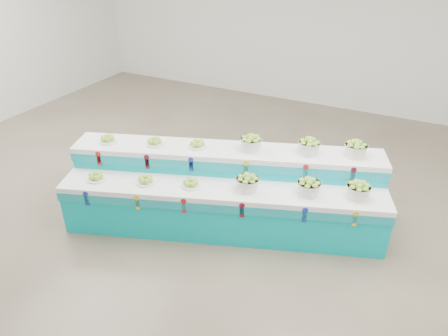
{
  "coord_description": "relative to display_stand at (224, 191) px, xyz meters",
  "views": [
    {
      "loc": [
        3.02,
        -4.31,
        3.57
      ],
      "look_at": [
        0.9,
        -0.1,
        0.87
      ],
      "focal_mm": 33.16,
      "sensor_mm": 36.0,
      "label": 1
    }
  ],
  "objects": [
    {
      "name": "basket_lower_mid",
      "position": [
        1.12,
        0.11,
        0.32
      ],
      "size": [
        0.37,
        0.37,
        0.22
      ],
      "primitive_type": null,
      "rotation": [
        0.0,
        0.0,
        0.34
      ],
      "color": "silver",
      "rests_on": "display_stand"
    },
    {
      "name": "plate_upper_right",
      "position": [
        -0.46,
        0.12,
        0.56
      ],
      "size": [
        0.31,
        0.31,
        0.1
      ],
      "primitive_type": "cylinder",
      "rotation": [
        0.0,
        0.0,
        0.34
      ],
      "color": "white",
      "rests_on": "display_stand"
    },
    {
      "name": "display_stand",
      "position": [
        0.0,
        0.0,
        0.0
      ],
      "size": [
        4.36,
        2.43,
        1.02
      ],
      "primitive_type": null,
      "rotation": [
        0.0,
        0.0,
        0.34
      ],
      "color": "#02B3BB",
      "rests_on": "ground"
    },
    {
      "name": "plate_lower_mid",
      "position": [
        -0.85,
        -0.58,
        0.26
      ],
      "size": [
        0.31,
        0.31,
        0.1
      ],
      "primitive_type": "cylinder",
      "rotation": [
        0.0,
        0.0,
        0.34
      ],
      "color": "white",
      "rests_on": "display_stand"
    },
    {
      "name": "back_wall",
      "position": [
        -0.9,
        5.1,
        1.49
      ],
      "size": [
        10.0,
        0.0,
        10.0
      ],
      "primitive_type": "plane",
      "rotation": [
        1.57,
        0.0,
        0.0
      ],
      "color": "silver",
      "rests_on": "ground"
    },
    {
      "name": "plate_lower_left",
      "position": [
        -1.49,
        -0.8,
        0.26
      ],
      "size": [
        0.31,
        0.31,
        0.1
      ],
      "primitive_type": "cylinder",
      "rotation": [
        0.0,
        0.0,
        0.34
      ],
      "color": "white",
      "rests_on": "display_stand"
    },
    {
      "name": "basket_upper_left",
      "position": [
        0.22,
        0.36,
        0.62
      ],
      "size": [
        0.37,
        0.37,
        0.22
      ],
      "primitive_type": null,
      "rotation": [
        0.0,
        0.0,
        0.34
      ],
      "color": "silver",
      "rests_on": "display_stand"
    },
    {
      "name": "basket_lower_right",
      "position": [
        1.68,
        0.31,
        0.32
      ],
      "size": [
        0.37,
        0.37,
        0.22
      ],
      "primitive_type": null,
      "rotation": [
        0.0,
        0.0,
        0.34
      ],
      "color": "silver",
      "rests_on": "display_stand"
    },
    {
      "name": "basket_lower_left",
      "position": [
        0.4,
        -0.14,
        0.32
      ],
      "size": [
        0.37,
        0.37,
        0.22
      ],
      "primitive_type": null,
      "rotation": [
        0.0,
        0.0,
        0.34
      ],
      "color": "silver",
      "rests_on": "display_stand"
    },
    {
      "name": "ground",
      "position": [
        -0.9,
        0.1,
        -0.51
      ],
      "size": [
        10.0,
        10.0,
        0.0
      ],
      "primitive_type": "plane",
      "color": "brown",
      "rests_on": "ground"
    },
    {
      "name": "plate_lower_right",
      "position": [
        -0.29,
        -0.38,
        0.26
      ],
      "size": [
        0.31,
        0.31,
        0.1
      ],
      "primitive_type": "cylinder",
      "rotation": [
        0.0,
        0.0,
        0.34
      ],
      "color": "white",
      "rests_on": "display_stand"
    },
    {
      "name": "plate_upper_left",
      "position": [
        -1.66,
        -0.31,
        0.56
      ],
      "size": [
        0.31,
        0.31,
        0.1
      ],
      "primitive_type": "cylinder",
      "rotation": [
        0.0,
        0.0,
        0.34
      ],
      "color": "white",
      "rests_on": "display_stand"
    },
    {
      "name": "basket_upper_mid",
      "position": [
        0.94,
        0.61,
        0.62
      ],
      "size": [
        0.37,
        0.37,
        0.22
      ],
      "primitive_type": null,
      "rotation": [
        0.0,
        0.0,
        0.34
      ],
      "color": "silver",
      "rests_on": "display_stand"
    },
    {
      "name": "plate_upper_mid",
      "position": [
        -1.03,
        -0.08,
        0.56
      ],
      "size": [
        0.31,
        0.31,
        0.1
      ],
      "primitive_type": "cylinder",
      "rotation": [
        0.0,
        0.0,
        0.34
      ],
      "color": "white",
      "rests_on": "display_stand"
    },
    {
      "name": "basket_upper_right",
      "position": [
        1.5,
        0.81,
        0.62
      ],
      "size": [
        0.37,
        0.37,
        0.22
      ],
      "primitive_type": null,
      "rotation": [
        0.0,
        0.0,
        0.34
      ],
      "color": "silver",
      "rests_on": "display_stand"
    }
  ]
}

